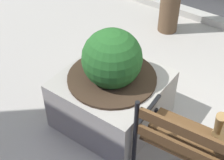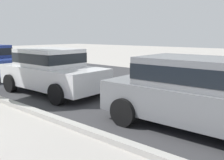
% 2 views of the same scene
% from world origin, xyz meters
% --- Properties ---
extents(street_surface, '(60.00, 9.00, 0.01)m').
position_xyz_m(street_surface, '(0.00, 7.50, 0.00)').
color(street_surface, '#38383A').
rests_on(street_surface, ground).
extents(curb_stone, '(60.00, 0.20, 0.12)m').
position_xyz_m(curb_stone, '(0.00, 2.90, 0.06)').
color(curb_stone, '#B2AFA8').
rests_on(curb_stone, ground).
extents(parked_car_white, '(4.14, 1.99, 1.56)m').
position_xyz_m(parked_car_white, '(-0.79, 4.63, 0.84)').
color(parked_car_white, silver).
rests_on(parked_car_white, ground).
extents(parked_car_grey, '(4.14, 1.99, 1.56)m').
position_xyz_m(parked_car_grey, '(4.41, 4.63, 0.84)').
color(parked_car_grey, slate).
rests_on(parked_car_grey, ground).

